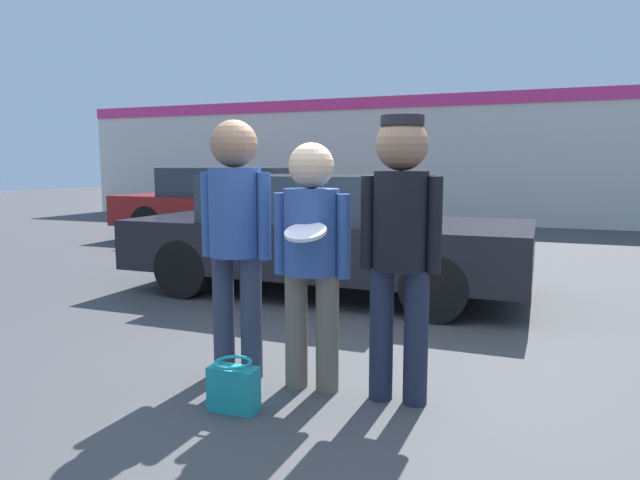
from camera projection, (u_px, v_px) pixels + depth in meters
The scene contains 9 objects.
ground_plane at pixel (340, 380), 3.94m from camera, with size 56.00×56.00×0.00m, color #3F3F42.
storefront_building at pixel (489, 158), 13.99m from camera, with size 24.00×0.22×3.25m.
person_left at pixel (236, 224), 3.91m from camera, with size 0.53×0.36×1.78m.
person_middle_with_frisbee at pixel (311, 246), 3.67m from camera, with size 0.53×0.56×1.62m.
person_right at pixel (400, 232), 3.46m from camera, with size 0.50×0.33×1.77m.
parked_car_near at pixel (326, 233), 6.64m from camera, with size 4.52×1.94×1.36m.
parked_car_far at pixel (237, 203), 11.19m from camera, with size 4.80×1.93×1.43m.
shrub at pixel (334, 205), 14.93m from camera, with size 0.93×0.93×0.93m.
handbag at pixel (234, 387), 3.44m from camera, with size 0.30×0.23×0.31m.
Camera 1 is at (1.25, -3.58, 1.47)m, focal length 32.00 mm.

